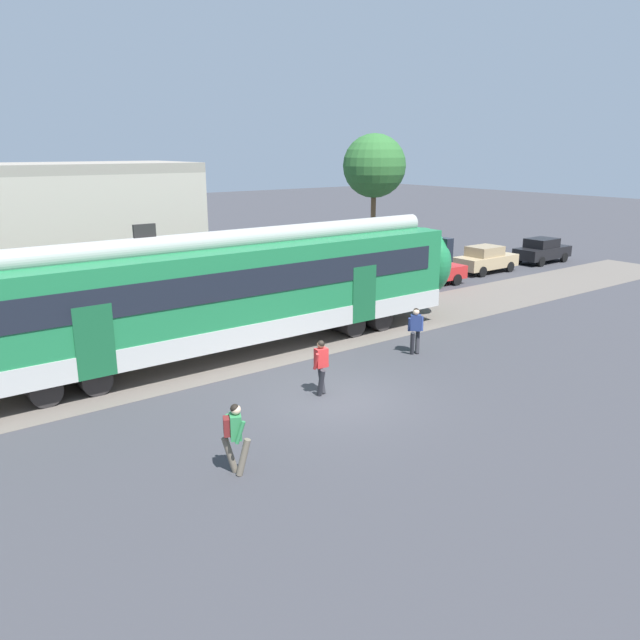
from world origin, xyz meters
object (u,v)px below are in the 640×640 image
at_px(parked_car_red, 429,271).
at_px(pedestrian_green, 235,433).
at_px(parked_car_black, 542,250).
at_px(pedestrian_navy, 416,327).
at_px(pedestrian_red, 321,363).
at_px(parked_car_tan, 486,259).

bearing_deg(parked_car_red, pedestrian_green, -147.89).
height_order(pedestrian_green, parked_car_black, pedestrian_green).
xyz_separation_m(pedestrian_navy, parked_car_red, (8.65, 7.59, -0.21)).
bearing_deg(pedestrian_red, parked_car_red, 32.50).
height_order(pedestrian_navy, parked_car_tan, pedestrian_navy).
relative_size(pedestrian_navy, parked_car_tan, 0.42).
bearing_deg(pedestrian_navy, pedestrian_green, -158.60).
bearing_deg(pedestrian_navy, parked_car_red, 41.24).
bearing_deg(pedestrian_red, parked_car_tan, 26.02).
relative_size(pedestrian_red, parked_car_red, 0.41).
xyz_separation_m(pedestrian_green, pedestrian_navy, (9.16, 3.59, 0.00)).
bearing_deg(pedestrian_navy, parked_car_tan, 30.33).
bearing_deg(pedestrian_green, pedestrian_red, 30.83).
relative_size(parked_car_red, parked_car_tan, 1.02).
bearing_deg(parked_car_tan, pedestrian_red, -153.98).
bearing_deg(pedestrian_green, parked_car_tan, 26.95).
xyz_separation_m(pedestrian_red, pedestrian_navy, (4.89, 1.04, 0.03)).
distance_m(pedestrian_navy, parked_car_black, 20.97).
bearing_deg(parked_car_black, pedestrian_red, -159.37).
distance_m(pedestrian_navy, parked_car_red, 11.51).
distance_m(pedestrian_navy, parked_car_tan, 16.12).
bearing_deg(pedestrian_red, parked_car_black, 20.63).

